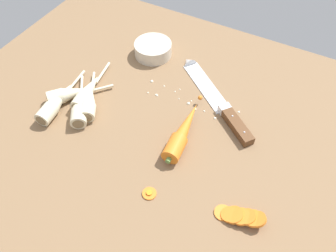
{
  "coord_description": "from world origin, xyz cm",
  "views": [
    {
      "loc": [
        26.01,
        -50.2,
        67.91
      ],
      "look_at": [
        0.0,
        -2.0,
        1.5
      ],
      "focal_mm": 37.73,
      "sensor_mm": 36.0,
      "label": 1
    }
  ],
  "objects": [
    {
      "name": "ground_plane",
      "position": [
        0.0,
        0.0,
        -2.0
      ],
      "size": [
        120.0,
        90.0,
        4.0
      ],
      "primitive_type": "cube",
      "color": "brown"
    },
    {
      "name": "chefs_knife",
      "position": [
        5.31,
        13.72,
        0.65
      ],
      "size": [
        29.43,
        24.02,
        4.18
      ],
      "color": "silver",
      "rests_on": "ground_plane"
    },
    {
      "name": "whole_carrot",
      "position": [
        4.21,
        -2.44,
        2.1
      ],
      "size": [
        5.77,
        22.24,
        4.2
      ],
      "color": "orange",
      "rests_on": "ground_plane"
    },
    {
      "name": "parsnip_front",
      "position": [
        -27.72,
        -5.01,
        1.98
      ],
      "size": [
        13.07,
        14.68,
        4.0
      ],
      "color": "beige",
      "rests_on": "ground_plane"
    },
    {
      "name": "parsnip_mid_left",
      "position": [
        -28.84,
        -8.95,
        1.98
      ],
      "size": [
        5.46,
        21.27,
        4.0
      ],
      "color": "beige",
      "rests_on": "ground_plane"
    },
    {
      "name": "parsnip_mid_right",
      "position": [
        -22.68,
        -7.39,
        1.98
      ],
      "size": [
        12.29,
        16.31,
        4.0
      ],
      "color": "beige",
      "rests_on": "ground_plane"
    },
    {
      "name": "parsnip_back",
      "position": [
        -23.99,
        -1.91,
        1.98
      ],
      "size": [
        6.04,
        19.52,
        4.0
      ],
      "color": "beige",
      "rests_on": "ground_plane"
    },
    {
      "name": "parsnip_outer",
      "position": [
        -21.69,
        -4.69,
        1.98
      ],
      "size": [
        10.85,
        16.3,
        4.0
      ],
      "color": "beige",
      "rests_on": "ground_plane"
    },
    {
      "name": "carrot_slice_stack",
      "position": [
        24.09,
        -15.58,
        1.08
      ],
      "size": [
        10.42,
        4.78,
        3.22
      ],
      "color": "orange",
      "rests_on": "ground_plane"
    },
    {
      "name": "carrot_slice_stray_near",
      "position": [
        4.89,
        -19.52,
        0.36
      ],
      "size": [
        3.08,
        3.08,
        0.7
      ],
      "color": "orange",
      "rests_on": "ground_plane"
    },
    {
      "name": "prep_bowl",
      "position": [
        -17.68,
        21.45,
        2.15
      ],
      "size": [
        11.0,
        11.0,
        4.0
      ],
      "color": "beige",
      "rests_on": "ground_plane"
    },
    {
      "name": "mince_crumbs",
      "position": [
        0.81,
        9.05,
        0.36
      ],
      "size": [
        26.4,
        6.1,
        0.88
      ],
      "color": "silver",
      "rests_on": "ground_plane"
    }
  ]
}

